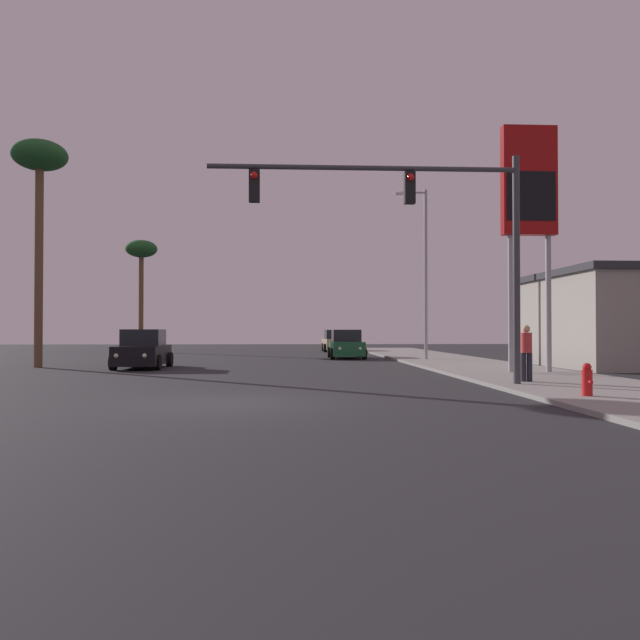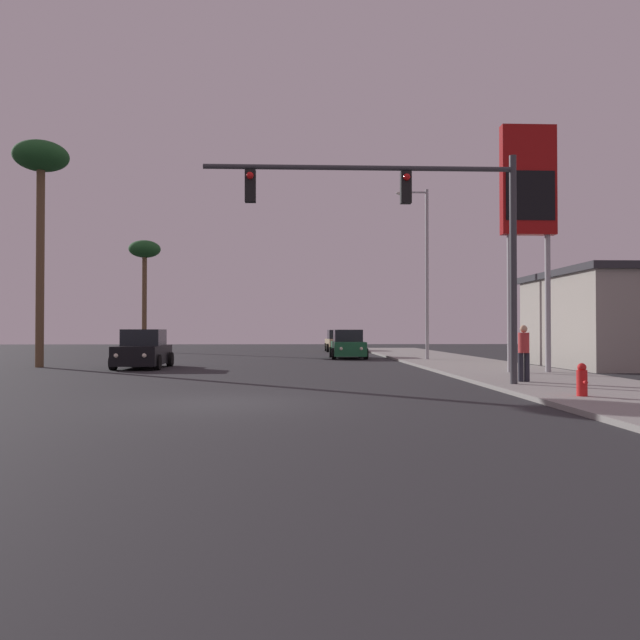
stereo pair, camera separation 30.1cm
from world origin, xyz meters
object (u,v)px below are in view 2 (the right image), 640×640
object	(u,v)px
traffic_light_mast	(421,218)
palm_tree_far	(145,255)
car_tan	(339,342)
car_black	(143,351)
car_green	(348,345)
gas_station_sign	(528,194)
fire_hydrant	(582,380)
palm_tree_near	(41,171)
street_lamp	(425,265)
pedestrian_on_sidewalk	(524,351)

from	to	relation	value
traffic_light_mast	palm_tree_far	bearing A→B (deg)	116.19
traffic_light_mast	car_tan	bearing A→B (deg)	90.36
car_black	car_green	xyz separation A→B (m)	(9.67, 9.11, 0.00)
gas_station_sign	fire_hydrant	distance (m)	10.40
car_green	gas_station_sign	size ratio (longest dim) A/B	0.48
traffic_light_mast	palm_tree_near	xyz separation A→B (m)	(-14.91, 10.70, 3.96)
car_green	street_lamp	size ratio (longest dim) A/B	0.48
car_tan	car_black	bearing A→B (deg)	62.52
palm_tree_near	traffic_light_mast	bearing A→B (deg)	-35.67
palm_tree_near	pedestrian_on_sidewalk	bearing A→B (deg)	-28.83
gas_station_sign	palm_tree_far	size ratio (longest dim) A/B	1.05
traffic_light_mast	street_lamp	distance (m)	15.63
car_black	palm_tree_far	distance (m)	22.43
car_black	pedestrian_on_sidewalk	xyz separation A→B (m)	(13.33, -9.12, 0.27)
pedestrian_on_sidewalk	palm_tree_near	distance (m)	22.06
car_green	traffic_light_mast	size ratio (longest dim) A/B	0.49
traffic_light_mast	street_lamp	xyz separation A→B (m)	(3.29, 15.28, 0.31)
car_black	car_tan	size ratio (longest dim) A/B	1.00
street_lamp	palm_tree_near	bearing A→B (deg)	-165.88
car_black	street_lamp	world-z (taller)	street_lamp
car_black	palm_tree_near	xyz separation A→B (m)	(-4.77, 0.84, 8.00)
car_tan	street_lamp	distance (m)	16.44
gas_station_sign	car_tan	bearing A→B (deg)	101.21
traffic_light_mast	palm_tree_far	size ratio (longest dim) A/B	1.04
gas_station_sign	pedestrian_on_sidewalk	bearing A→B (deg)	-112.82
traffic_light_mast	pedestrian_on_sidewalk	size ratio (longest dim) A/B	5.31
traffic_light_mast	palm_tree_far	world-z (taller)	palm_tree_far
car_tan	gas_station_sign	size ratio (longest dim) A/B	0.48
car_black	car_green	size ratio (longest dim) A/B	1.00
traffic_light_mast	street_lamp	size ratio (longest dim) A/B	0.98
car_green	pedestrian_on_sidewalk	distance (m)	18.59
car_black	fire_hydrant	world-z (taller)	car_black
fire_hydrant	palm_tree_near	size ratio (longest dim) A/B	0.08
car_green	traffic_light_mast	distance (m)	19.40
car_black	gas_station_sign	xyz separation A→B (m)	(15.08, -4.98, 5.86)
car_black	gas_station_sign	size ratio (longest dim) A/B	0.48
street_lamp	gas_station_sign	bearing A→B (deg)	-81.02
car_black	palm_tree_near	bearing A→B (deg)	-11.80
palm_tree_far	fire_hydrant	bearing A→B (deg)	-61.92
gas_station_sign	pedestrian_on_sidewalk	xyz separation A→B (m)	(-1.74, -4.14, -5.58)
palm_tree_near	fire_hydrant	bearing A→B (deg)	-37.97
fire_hydrant	palm_tree_far	xyz separation A→B (m)	(-18.15, 34.01, 6.93)
gas_station_sign	car_black	bearing A→B (deg)	161.72
car_tan	traffic_light_mast	bearing A→B (deg)	88.35
street_lamp	palm_tree_far	distance (m)	24.11
traffic_light_mast	car_green	bearing A→B (deg)	91.42
car_tan	traffic_light_mast	world-z (taller)	traffic_light_mast
palm_tree_far	street_lamp	bearing A→B (deg)	-39.98
fire_hydrant	palm_tree_near	bearing A→B (deg)	142.03
car_tan	gas_station_sign	bearing A→B (deg)	99.21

